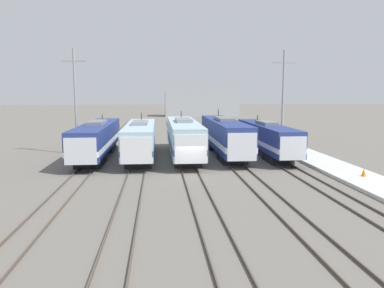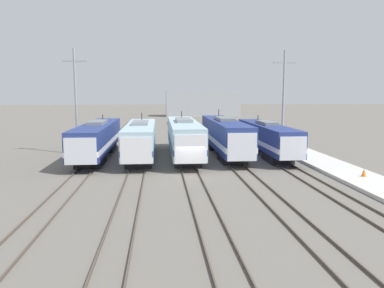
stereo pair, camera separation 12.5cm
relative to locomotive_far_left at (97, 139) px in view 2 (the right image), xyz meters
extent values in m
plane|color=#666059|center=(9.58, -9.26, -2.11)|extent=(400.00, 400.00, 0.00)
cube|color=#4C4238|center=(-0.72, -9.26, -2.03)|extent=(0.07, 120.00, 0.15)
cube|color=#4C4238|center=(0.72, -9.26, -2.03)|extent=(0.07, 120.00, 0.15)
cube|color=#4C4238|center=(4.07, -9.26, -2.03)|extent=(0.07, 120.00, 0.15)
cube|color=#4C4238|center=(5.51, -9.26, -2.03)|extent=(0.07, 120.00, 0.15)
cube|color=#4C4238|center=(8.86, -9.26, -2.03)|extent=(0.07, 120.00, 0.15)
cube|color=#4C4238|center=(10.29, -9.26, -2.03)|extent=(0.07, 120.00, 0.15)
cube|color=#4C4238|center=(13.65, -9.26, -2.03)|extent=(0.07, 120.00, 0.15)
cube|color=#4C4238|center=(15.08, -9.26, -2.03)|extent=(0.07, 120.00, 0.15)
cube|color=#4C4238|center=(18.43, -9.26, -2.03)|extent=(0.07, 120.00, 0.15)
cube|color=#4C4238|center=(19.87, -9.26, -2.03)|extent=(0.07, 120.00, 0.15)
cube|color=black|center=(0.00, -4.23, -1.63)|extent=(2.57, 4.15, 0.95)
cube|color=black|center=(0.00, 5.20, -1.63)|extent=(2.57, 4.15, 0.95)
cube|color=navy|center=(0.00, 0.48, 0.23)|extent=(3.03, 18.84, 2.78)
cube|color=silver|center=(0.00, 0.48, -0.32)|extent=(3.07, 18.88, 0.50)
cube|color=silver|center=(0.00, -8.09, 0.03)|extent=(2.78, 1.90, 2.36)
cube|color=black|center=(0.00, -8.96, 0.55)|extent=(2.37, 0.08, 0.66)
cube|color=slate|center=(0.00, 0.48, 1.80)|extent=(1.66, 4.71, 0.35)
cylinder|color=#38383D|center=(0.00, 4.63, 2.03)|extent=(0.12, 0.12, 0.81)
cube|color=#232326|center=(4.79, -4.75, -1.63)|extent=(2.57, 3.75, 0.95)
cube|color=#232326|center=(4.79, 3.77, -1.63)|extent=(2.57, 3.75, 0.95)
cube|color=#9EBCCC|center=(4.79, -0.49, 0.24)|extent=(3.02, 17.04, 2.80)
cube|color=navy|center=(4.79, -0.49, -0.32)|extent=(3.06, 17.08, 0.50)
cube|color=silver|center=(4.79, -7.90, 0.03)|extent=(2.78, 2.42, 2.38)
cube|color=black|center=(4.79, -9.03, 0.55)|extent=(2.36, 0.08, 0.67)
cube|color=gray|center=(4.79, -0.49, 1.81)|extent=(1.66, 4.26, 0.35)
cylinder|color=#38383D|center=(4.79, 3.26, 2.18)|extent=(0.12, 0.12, 1.08)
cube|color=#232326|center=(9.58, -4.74, -1.63)|extent=(2.63, 4.01, 0.95)
cube|color=#232326|center=(9.58, 4.38, -1.63)|extent=(2.63, 4.01, 0.95)
cube|color=#9EBCCC|center=(9.58, -0.18, 0.36)|extent=(3.09, 18.24, 3.03)
cube|color=navy|center=(9.58, -0.18, -0.25)|extent=(3.13, 18.28, 0.55)
cube|color=silver|center=(9.58, -8.17, 0.13)|extent=(2.85, 2.45, 2.58)
cube|color=black|center=(9.58, -9.32, 0.70)|extent=(2.42, 0.08, 0.72)
cube|color=gray|center=(9.58, -0.18, 2.05)|extent=(1.70, 4.56, 0.35)
cylinder|color=#38383D|center=(9.58, 3.84, 2.35)|extent=(0.12, 0.12, 0.96)
cube|color=black|center=(14.36, -3.73, -1.63)|extent=(2.51, 4.17, 0.95)
cube|color=black|center=(14.36, 5.75, -1.63)|extent=(2.51, 4.17, 0.95)
cube|color=navy|center=(14.36, 1.01, 0.37)|extent=(2.95, 18.95, 3.05)
cube|color=silver|center=(14.36, 1.01, -0.24)|extent=(2.99, 18.99, 0.55)
cube|color=silver|center=(14.36, -7.38, 0.14)|extent=(2.72, 2.37, 2.60)
cube|color=black|center=(14.36, -8.48, 0.71)|extent=(2.31, 0.08, 0.73)
cube|color=slate|center=(14.36, 1.01, 2.07)|extent=(1.62, 4.74, 0.35)
cylinder|color=#38383D|center=(14.36, 5.18, 2.45)|extent=(0.12, 0.12, 1.10)
cube|color=black|center=(19.15, -4.13, -1.63)|extent=(2.33, 3.84, 0.95)
cube|color=black|center=(19.15, 4.60, -1.63)|extent=(2.33, 3.84, 0.95)
cube|color=navy|center=(19.15, 0.24, 0.15)|extent=(2.74, 17.45, 2.61)
cube|color=silver|center=(19.15, 0.24, -0.37)|extent=(2.78, 17.49, 0.47)
cube|color=silver|center=(19.15, -7.63, -0.05)|extent=(2.52, 1.92, 2.22)
cube|color=black|center=(19.15, -8.51, 0.44)|extent=(2.14, 0.08, 0.62)
cube|color=slate|center=(19.15, 0.24, 1.63)|extent=(1.51, 4.36, 0.35)
cylinder|color=#38383D|center=(19.15, 4.08, 1.88)|extent=(0.12, 0.12, 0.85)
cylinder|color=gray|center=(-2.73, 2.82, 3.99)|extent=(0.26, 0.26, 12.20)
cube|color=gray|center=(-2.73, 2.82, 8.63)|extent=(2.77, 0.16, 0.16)
cylinder|color=gray|center=(21.90, 2.82, 3.99)|extent=(0.26, 0.26, 12.20)
cube|color=gray|center=(21.90, 2.82, 8.63)|extent=(2.77, 0.16, 0.16)
cube|color=beige|center=(23.42, -9.26, -1.96)|extent=(4.00, 120.00, 0.28)
cone|color=orange|center=(23.70, -12.71, -1.50)|extent=(0.39, 0.39, 0.65)
cube|color=#9EA3A8|center=(20.21, 73.92, 1.80)|extent=(22.34, 8.22, 7.81)
camera|label=1|loc=(6.72, -41.68, 5.06)|focal=35.00mm
camera|label=2|loc=(6.85, -41.69, 5.06)|focal=35.00mm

